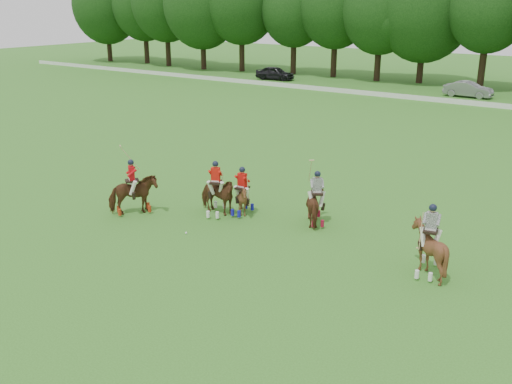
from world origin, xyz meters
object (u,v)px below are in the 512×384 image
Objects in this scene: polo_stripe_a at (316,205)px; polo_ball at (186,233)px; polo_red_a at (133,194)px; polo_red_c at (242,198)px; car_mid at (468,89)px; polo_red_b at (216,195)px; car_left at (275,73)px; polo_stripe_b at (429,248)px.

polo_stripe_a reaches higher than polo_ball.
polo_red_c is (3.90, 2.61, -0.14)m from polo_red_a.
car_mid is 1.88× the size of polo_red_b.
polo_ball is at bearing -157.41° from car_left.
polo_stripe_a is at bearing 20.76° from polo_red_b.
polo_stripe_a is at bearing 16.06° from polo_red_c.
car_mid is 1.51× the size of polo_red_a.
polo_stripe_b reaches higher than polo_ball.
polo_stripe_b is 27.58× the size of polo_ball.
car_left is 1.82× the size of polo_stripe_b.
polo_red_b is 1.12× the size of polo_red_c.
car_left is 1.61× the size of polo_stripe_a.
car_left is at bearing 118.75° from polo_ball.
car_left is 44.57m from polo_red_a.
polo_stripe_a is 1.13× the size of polo_stripe_b.
car_mid is at bearing 103.59° from polo_stripe_b.
car_mid is 49.73× the size of polo_ball.
car_left is 1.89× the size of polo_red_b.
polo_red_a is 7.83m from polo_stripe_a.
polo_red_b reaches higher than polo_red_c.
polo_stripe_a is (7.00, 3.50, -0.08)m from polo_red_a.
polo_red_c is 3.23m from polo_stripe_a.
polo_stripe_b is (9.33, -0.32, 0.05)m from polo_red_b.
car_left is 2.12× the size of polo_red_c.
polo_red_a reaches higher than polo_red_c.
polo_red_c is 23.69× the size of polo_ball.
polo_ball is (-8.95, -2.07, -0.87)m from polo_stripe_b.
polo_red_c is (22.90, -37.71, -0.02)m from car_left.
polo_red_b is at bearing -156.35° from car_left.
polo_red_a is 12.41m from polo_stripe_b.
polo_red_a is (19.00, -40.32, 0.12)m from car_left.
polo_stripe_b is (5.30, -1.85, 0.11)m from polo_stripe_a.
polo_ball is at bearing -132.95° from polo_stripe_a.
polo_stripe_a is 5.42m from polo_ball.
polo_ball is (0.40, -40.74, -0.69)m from car_mid.
car_mid is 40.75m from polo_ball.
car_left is at bearing 128.99° from polo_stripe_b.
polo_red_a is (-2.95, -40.32, 0.15)m from car_mid.
polo_red_a is 4.69m from polo_red_c.
polo_stripe_b is (12.30, 1.65, 0.03)m from polo_red_a.
polo_stripe_a is at bearing -150.93° from car_left.
polo_red_b is at bearing -145.58° from polo_red_c.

